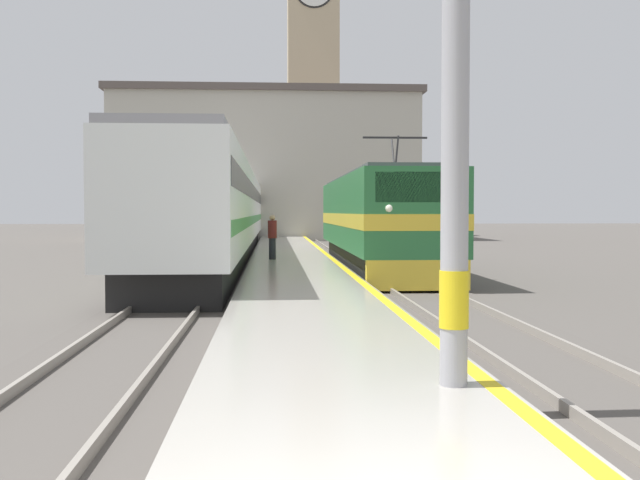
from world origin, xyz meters
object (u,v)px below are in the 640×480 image
passenger_train (223,211)px  person_on_platform (272,236)px  clock_tower (313,66)px  locomotive_train (377,221)px

passenger_train → person_on_platform: passenger_train is taller
person_on_platform → clock_tower: bearing=84.7°
passenger_train → person_on_platform: size_ratio=23.62×
locomotive_train → clock_tower: clock_tower is taller
locomotive_train → clock_tower: bearing=90.4°
locomotive_train → passenger_train: size_ratio=0.40×
locomotive_train → clock_tower: 41.75m
passenger_train → locomotive_train: bearing=-52.6°
passenger_train → clock_tower: size_ratio=1.41×
passenger_train → person_on_platform: (2.29, -6.87, -0.97)m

